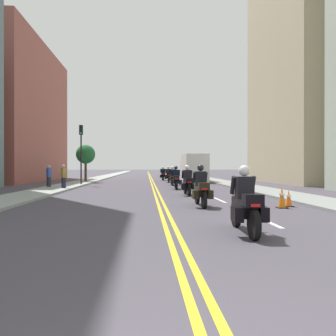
# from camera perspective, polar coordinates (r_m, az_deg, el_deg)

# --- Properties ---
(ground_plane) EXTENTS (264.00, 264.00, 0.00)m
(ground_plane) POSITION_cam_1_polar(r_m,az_deg,el_deg) (49.35, -3.08, -1.60)
(ground_plane) COLOR #45404A
(sidewalk_left) EXTENTS (2.43, 144.00, 0.12)m
(sidewalk_left) POSITION_cam_1_polar(r_m,az_deg,el_deg) (49.74, -11.01, -1.52)
(sidewalk_left) COLOR #939A95
(sidewalk_left) RESTS_ON ground
(sidewalk_right) EXTENTS (2.43, 144.00, 0.12)m
(sidewalk_right) POSITION_cam_1_polar(r_m,az_deg,el_deg) (49.91, 4.82, -1.51)
(sidewalk_right) COLOR gray
(sidewalk_right) RESTS_ON ground
(centreline_yellow_inner) EXTENTS (0.12, 132.00, 0.01)m
(centreline_yellow_inner) POSITION_cam_1_polar(r_m,az_deg,el_deg) (49.35, -3.22, -1.60)
(centreline_yellow_inner) COLOR yellow
(centreline_yellow_inner) RESTS_ON ground
(centreline_yellow_outer) EXTENTS (0.12, 132.00, 0.01)m
(centreline_yellow_outer) POSITION_cam_1_polar(r_m,az_deg,el_deg) (49.36, -2.94, -1.60)
(centreline_yellow_outer) COLOR yellow
(centreline_yellow_outer) RESTS_ON ground
(lane_dashes_white) EXTENTS (0.14, 56.40, 0.01)m
(lane_dashes_white) POSITION_cam_1_polar(r_m,az_deg,el_deg) (30.56, 2.68, -2.71)
(lane_dashes_white) COLOR silver
(lane_dashes_white) RESTS_ON ground
(building_left_1) EXTENTS (6.57, 18.46, 14.91)m
(building_left_1) POSITION_cam_1_polar(r_m,az_deg,el_deg) (40.46, -24.55, 8.57)
(building_left_1) COLOR #964D42
(building_left_1) RESTS_ON ground
(building_right_1) EXTENTS (8.80, 14.18, 29.51)m
(building_right_1) POSITION_cam_1_polar(r_m,az_deg,el_deg) (38.22, 23.66, 20.39)
(building_right_1) COLOR tan
(building_right_1) RESTS_ON ground
(motorcycle_0) EXTENTS (0.77, 2.25, 1.60)m
(motorcycle_0) POSITION_cam_1_polar(r_m,az_deg,el_deg) (7.93, 13.18, -6.35)
(motorcycle_0) COLOR black
(motorcycle_0) RESTS_ON ground
(motorcycle_1) EXTENTS (0.76, 2.23, 1.65)m
(motorcycle_1) POSITION_cam_1_polar(r_m,az_deg,el_deg) (13.04, 5.70, -3.72)
(motorcycle_1) COLOR black
(motorcycle_1) RESTS_ON ground
(motorcycle_2) EXTENTS (0.77, 2.22, 1.65)m
(motorcycle_2) POSITION_cam_1_polar(r_m,az_deg,el_deg) (18.13, 3.37, -2.61)
(motorcycle_2) COLOR black
(motorcycle_2) RESTS_ON ground
(motorcycle_3) EXTENTS (0.78, 2.28, 1.63)m
(motorcycle_3) POSITION_cam_1_polar(r_m,az_deg,el_deg) (23.05, 1.40, -2.05)
(motorcycle_3) COLOR black
(motorcycle_3) RESTS_ON ground
(motorcycle_4) EXTENTS (0.78, 2.25, 1.62)m
(motorcycle_4) POSITION_cam_1_polar(r_m,az_deg,el_deg) (27.82, 0.78, -1.65)
(motorcycle_4) COLOR black
(motorcycle_4) RESTS_ON ground
(motorcycle_5) EXTENTS (0.78, 2.28, 1.62)m
(motorcycle_5) POSITION_cam_1_polar(r_m,az_deg,el_deg) (33.02, 0.07, -1.35)
(motorcycle_5) COLOR black
(motorcycle_5) RESTS_ON ground
(motorcycle_6) EXTENTS (0.77, 2.28, 1.60)m
(motorcycle_6) POSITION_cam_1_polar(r_m,az_deg,el_deg) (37.76, -0.87, -1.16)
(motorcycle_6) COLOR black
(motorcycle_6) RESTS_ON ground
(traffic_cone_0) EXTENTS (0.33, 0.33, 0.66)m
(traffic_cone_0) POSITION_cam_1_polar(r_m,az_deg,el_deg) (13.83, 20.06, -4.93)
(traffic_cone_0) COLOR black
(traffic_cone_0) RESTS_ON ground
(traffic_cone_1) EXTENTS (0.36, 0.36, 0.82)m
(traffic_cone_1) POSITION_cam_1_polar(r_m,az_deg,el_deg) (13.26, 19.03, -4.80)
(traffic_cone_1) COLOR black
(traffic_cone_1) RESTS_ON ground
(traffic_cone_2) EXTENTS (0.31, 0.31, 0.75)m
(traffic_cone_2) POSITION_cam_1_polar(r_m,az_deg,el_deg) (22.06, 11.08, -2.88)
(traffic_cone_2) COLOR black
(traffic_cone_2) RESTS_ON ground
(traffic_light_near) EXTENTS (0.28, 0.38, 5.04)m
(traffic_light_near) POSITION_cam_1_polar(r_m,az_deg,el_deg) (28.63, -14.74, 3.98)
(traffic_light_near) COLOR black
(traffic_light_near) RESTS_ON ground
(pedestrian_0) EXTENTS (0.40, 0.42, 1.69)m
(pedestrian_0) POSITION_cam_1_polar(r_m,az_deg,el_deg) (25.43, -19.84, -1.35)
(pedestrian_0) COLOR #24282C
(pedestrian_0) RESTS_ON ground
(pedestrian_2) EXTENTS (0.42, 0.48, 1.71)m
(pedestrian_2) POSITION_cam_1_polar(r_m,az_deg,el_deg) (23.66, -17.52, -1.43)
(pedestrian_2) COLOR #222339
(pedestrian_2) RESTS_ON ground
(street_tree_0) EXTENTS (1.89, 1.89, 3.76)m
(street_tree_0) POSITION_cam_1_polar(r_m,az_deg,el_deg) (34.08, -14.00, 2.26)
(street_tree_0) COLOR #4D3724
(street_tree_0) RESTS_ON ground
(parked_truck) EXTENTS (2.20, 6.50, 2.80)m
(parked_truck) POSITION_cam_1_polar(r_m,az_deg,el_deg) (34.25, 4.37, -0.27)
(parked_truck) COLOR silver
(parked_truck) RESTS_ON ground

